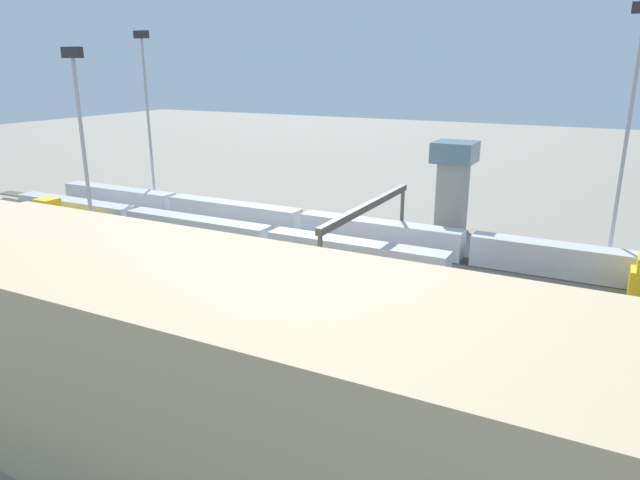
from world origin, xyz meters
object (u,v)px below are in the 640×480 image
(train_on_track_2, at_px, (197,231))
(light_mast_2, at_px, (631,111))
(train_on_track_3, at_px, (61,220))
(light_mast_1, at_px, (82,132))
(maintenance_shed, at_px, (194,364))
(control_tower, at_px, (453,180))
(signal_gantry, at_px, (368,214))
(light_mast_0, at_px, (147,100))
(train_on_track_0, at_px, (370,233))

(train_on_track_2, distance_m, light_mast_2, 56.03)
(train_on_track_3, relative_size, light_mast_2, 0.33)
(light_mast_1, relative_size, maintenance_shed, 0.45)
(light_mast_2, xyz_separation_m, control_tower, (21.98, -9.72, -11.34))
(train_on_track_3, relative_size, control_tower, 0.74)
(light_mast_1, distance_m, control_tower, 51.27)
(train_on_track_2, distance_m, signal_gantry, 26.31)
(train_on_track_3, bearing_deg, light_mast_0, -92.64)
(light_mast_1, xyz_separation_m, maintenance_shed, (-33.87, 22.33, -10.38))
(train_on_track_0, xyz_separation_m, train_on_track_2, (21.92, 10.00, -0.06))
(train_on_track_2, xyz_separation_m, control_tower, (-29.50, -23.62, 5.86))
(light_mast_1, xyz_separation_m, light_mast_2, (-55.96, -27.64, 2.48))
(train_on_track_0, relative_size, signal_gantry, 4.59)
(light_mast_2, bearing_deg, control_tower, -23.84)
(light_mast_1, xyz_separation_m, control_tower, (-33.98, -37.36, -8.86))
(train_on_track_2, distance_m, train_on_track_3, 21.84)
(light_mast_1, bearing_deg, signal_gantry, -155.57)
(light_mast_0, bearing_deg, train_on_track_2, 146.02)
(train_on_track_3, xyz_separation_m, maintenance_shed, (-50.64, 31.07, 4.21))
(train_on_track_0, bearing_deg, train_on_track_3, 19.16)
(control_tower, bearing_deg, train_on_track_0, 60.93)
(control_tower, bearing_deg, light_mast_2, 156.16)
(signal_gantry, relative_size, control_tower, 1.85)
(light_mast_2, bearing_deg, light_mast_0, 0.13)
(light_mast_0, bearing_deg, light_mast_2, -179.87)
(train_on_track_2, bearing_deg, light_mast_1, 71.92)
(train_on_track_3, distance_m, maintenance_shed, 59.56)
(light_mast_0, distance_m, signal_gantry, 49.43)
(train_on_track_2, distance_m, light_mast_1, 20.63)
(train_on_track_2, xyz_separation_m, light_mast_2, (-51.48, -13.91, 17.20))
(train_on_track_2, height_order, maintenance_shed, maintenance_shed)
(light_mast_0, xyz_separation_m, maintenance_shed, (-49.77, 49.81, -12.24))
(train_on_track_0, relative_size, light_mast_0, 3.88)
(control_tower, bearing_deg, train_on_track_2, 38.69)
(train_on_track_2, relative_size, train_on_track_3, 7.14)
(light_mast_0, xyz_separation_m, light_mast_2, (-71.87, -0.16, 0.61))
(train_on_track_3, relative_size, light_mast_0, 0.34)
(train_on_track_0, relative_size, control_tower, 8.51)
(signal_gantry, distance_m, control_tower, 23.92)
(train_on_track_0, height_order, light_mast_2, light_mast_2)
(train_on_track_0, distance_m, light_mast_2, 34.39)
(signal_gantry, bearing_deg, light_mast_1, 24.43)
(train_on_track_3, height_order, control_tower, control_tower)
(light_mast_1, relative_size, signal_gantry, 1.05)
(light_mast_0, height_order, light_mast_2, light_mast_2)
(light_mast_0, bearing_deg, signal_gantry, 163.41)
(train_on_track_3, distance_m, light_mast_1, 23.89)
(light_mast_0, height_order, maintenance_shed, light_mast_0)
(train_on_track_0, height_order, light_mast_1, light_mast_1)
(signal_gantry, bearing_deg, train_on_track_3, 6.07)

